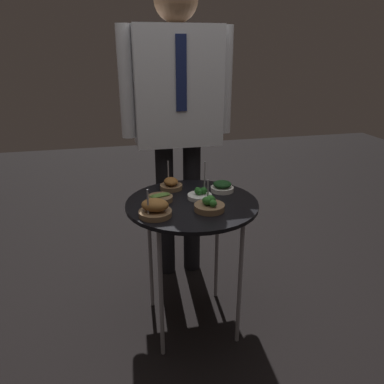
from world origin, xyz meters
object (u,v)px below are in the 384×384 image
Objects in this scene: bowl_broccoli_back_left at (200,195)px; bowl_roast_front_left at (171,184)px; serving_cart at (192,212)px; bowl_broccoli_far_rim at (209,205)px; bowl_roast_front_right at (155,209)px; bowl_asparagus_center at (160,198)px; waiter_figure at (177,102)px; bowl_spinach_back_right at (222,187)px.

bowl_roast_front_left is at bearing 125.58° from bowl_broccoli_back_left.
bowl_broccoli_far_rim is at bearing -64.88° from serving_cart.
bowl_roast_front_right is at bearing -148.50° from serving_cart.
bowl_roast_front_right is at bearing -105.70° from bowl_asparagus_center.
serving_cart is 0.70m from waiter_figure.
bowl_roast_front_left is 1.18× the size of bowl_asparagus_center.
bowl_broccoli_far_rim is at bearing -68.90° from bowl_roast_front_left.
bowl_broccoli_back_left reaches higher than bowl_roast_front_left.
bowl_roast_front_left is (-0.12, 0.31, -0.00)m from bowl_broccoli_far_rim.
bowl_roast_front_right is 0.78m from waiter_figure.
bowl_broccoli_far_rim is at bearing 0.83° from bowl_roast_front_right.
waiter_figure is at bearing 69.09° from bowl_asparagus_center.
bowl_broccoli_back_left is 0.19m from bowl_asparagus_center.
bowl_roast_front_left is at bearing 111.10° from bowl_broccoli_far_rim.
bowl_broccoli_back_left is 0.62m from waiter_figure.
serving_cart is at bearing -94.15° from waiter_figure.
bowl_roast_front_right is at bearing -112.04° from bowl_roast_front_left.
serving_cart is at bearing 115.12° from bowl_broccoli_far_rim.
waiter_figure is at bearing 72.72° from bowl_roast_front_left.
bowl_broccoli_far_rim is at bearing -120.73° from bowl_spinach_back_right.
waiter_figure is (0.18, 0.48, 0.38)m from bowl_asparagus_center.
bowl_roast_front_left is at bearing 67.96° from bowl_roast_front_right.
serving_cart is at bearing -17.73° from bowl_asparagus_center.
bowl_broccoli_back_left is 1.24× the size of bowl_roast_front_right.
bowl_asparagus_center is at bearing -118.47° from bowl_roast_front_left.
waiter_figure reaches higher than bowl_roast_front_left.
bowl_roast_front_left is at bearing -107.28° from waiter_figure.
bowl_roast_front_right is at bearing -149.51° from bowl_spinach_back_right.
bowl_broccoli_far_rim is at bearing -88.65° from waiter_figure.
bowl_broccoli_back_left is at bearing -88.85° from waiter_figure.
bowl_asparagus_center is (-0.33, -0.06, -0.01)m from bowl_spinach_back_right.
bowl_spinach_back_right is 0.58m from waiter_figure.
bowl_broccoli_far_rim is 0.26m from bowl_asparagus_center.
bowl_broccoli_far_rim is at bearing -87.97° from bowl_broccoli_back_left.
waiter_figure is at bearing 91.15° from bowl_broccoli_back_left.
bowl_roast_front_right is at bearing -179.17° from bowl_broccoli_far_rim.
bowl_broccoli_far_rim is 0.77× the size of bowl_broccoli_back_left.
waiter_figure reaches higher than bowl_broccoli_back_left.
bowl_spinach_back_right is 0.81× the size of bowl_roast_front_right.
bowl_broccoli_far_rim is 0.08× the size of waiter_figure.
waiter_figure is at bearing 91.35° from bowl_broccoli_far_rim.
bowl_asparagus_center is (-0.19, 0.01, -0.01)m from bowl_broccoli_back_left.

